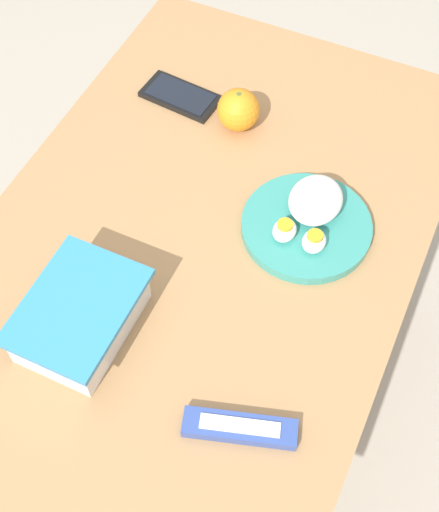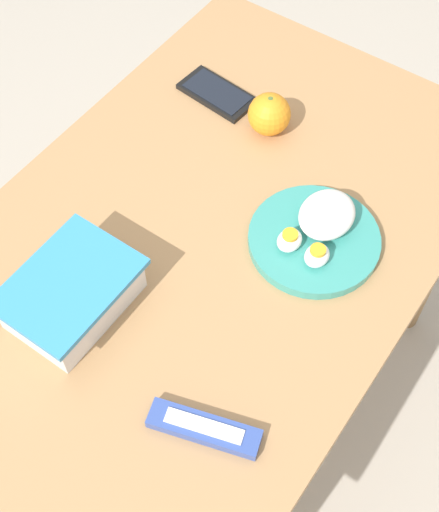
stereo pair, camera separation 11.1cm
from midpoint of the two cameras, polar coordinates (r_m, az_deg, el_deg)
The scene contains 7 objects.
ground_plane at distance 1.78m, azimuth -3.95°, elevation -13.82°, with size 10.00×10.00×0.00m, color #B2A899.
table at distance 1.22m, azimuth -5.59°, elevation -4.05°, with size 1.24×0.70×0.71m.
food_container at distance 1.08m, azimuth -13.95°, elevation -5.07°, with size 0.20×0.15×0.07m.
orange_fruit at distance 1.30m, azimuth -0.96°, elevation 11.46°, with size 0.08×0.08×0.08m.
rice_plate at distance 1.17m, azimuth 4.46°, elevation 2.77°, with size 0.22×0.22×0.06m.
candy_bar at distance 1.01m, azimuth -1.61°, elevation -13.86°, with size 0.09×0.16×0.02m.
cell_phone at distance 1.38m, azimuth -5.49°, elevation 12.47°, with size 0.09×0.15×0.01m.
Camera 1 is at (-0.52, -0.31, 1.67)m, focal length 50.00 mm.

